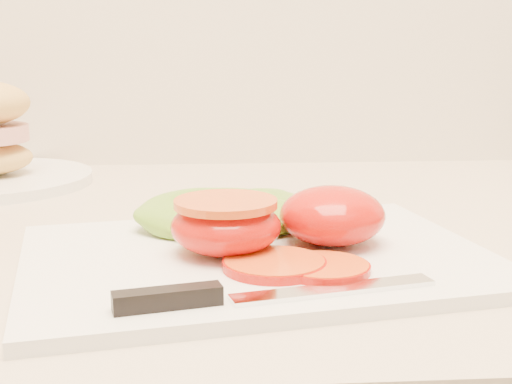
{
  "coord_description": "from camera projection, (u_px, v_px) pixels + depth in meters",
  "views": [
    {
      "loc": [
        -0.31,
        1.03,
        1.1
      ],
      "look_at": [
        -0.27,
        1.55,
        0.99
      ],
      "focal_mm": 50.0,
      "sensor_mm": 36.0,
      "label": 1
    }
  ],
  "objects": [
    {
      "name": "cutting_board",
      "position": [
        257.0,
        259.0,
        0.54
      ],
      "size": [
        0.39,
        0.31,
        0.01
      ],
      "primitive_type": "cube",
      "rotation": [
        0.0,
        0.0,
        0.19
      ],
      "color": "white",
      "rests_on": "counter"
    },
    {
      "name": "tomato_half_dome",
      "position": [
        332.0,
        215.0,
        0.56
      ],
      "size": [
        0.08,
        0.08,
        0.05
      ],
      "primitive_type": "ellipsoid",
      "color": "red",
      "rests_on": "cutting_board"
    },
    {
      "name": "tomato_half_cut",
      "position": [
        226.0,
        224.0,
        0.54
      ],
      "size": [
        0.08,
        0.08,
        0.04
      ],
      "color": "red",
      "rests_on": "cutting_board"
    },
    {
      "name": "tomato_slice_0",
      "position": [
        274.0,
        264.0,
        0.5
      ],
      "size": [
        0.07,
        0.07,
        0.01
      ],
      "primitive_type": "cylinder",
      "color": "orange",
      "rests_on": "cutting_board"
    },
    {
      "name": "tomato_slice_1",
      "position": [
        324.0,
        267.0,
        0.5
      ],
      "size": [
        0.06,
        0.06,
        0.01
      ],
      "primitive_type": "cylinder",
      "color": "orange",
      "rests_on": "cutting_board"
    },
    {
      "name": "lettuce_leaf_0",
      "position": [
        219.0,
        214.0,
        0.6
      ],
      "size": [
        0.15,
        0.1,
        0.03
      ],
      "primitive_type": "ellipsoid",
      "rotation": [
        0.0,
        0.0,
        -0.04
      ],
      "color": "#6DA42B",
      "rests_on": "cutting_board"
    },
    {
      "name": "lettuce_leaf_1",
      "position": [
        266.0,
        211.0,
        0.62
      ],
      "size": [
        0.14,
        0.14,
        0.02
      ],
      "primitive_type": "ellipsoid",
      "rotation": [
        0.0,
        0.0,
        0.78
      ],
      "color": "#6DA42B",
      "rests_on": "cutting_board"
    },
    {
      "name": "knife",
      "position": [
        235.0,
        295.0,
        0.44
      ],
      "size": [
        0.21,
        0.06,
        0.01
      ],
      "rotation": [
        0.0,
        0.0,
        0.23
      ],
      "color": "silver",
      "rests_on": "cutting_board"
    }
  ]
}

